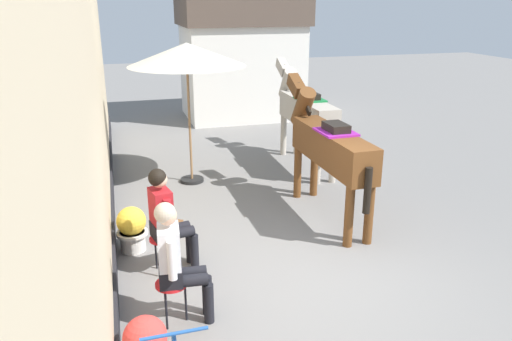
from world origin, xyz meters
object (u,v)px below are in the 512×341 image
at_px(cafe_parasol, 187,55).
at_px(satchel_bag, 176,229).
at_px(saddled_horse_near, 328,146).
at_px(seated_visitor_near, 176,257).
at_px(saddled_horse_far, 305,111).
at_px(seated_visitor_far, 166,215).
at_px(flower_planter_far, 132,228).

xyz_separation_m(cafe_parasol, satchel_bag, (-0.59, -2.24, -2.26)).
distance_m(saddled_horse_near, satchel_bag, 2.64).
bearing_deg(seated_visitor_near, cafe_parasol, 79.24).
relative_size(seated_visitor_near, saddled_horse_far, 0.46).
xyz_separation_m(seated_visitor_far, saddled_horse_near, (2.62, 1.09, 0.38)).
height_order(saddled_horse_far, satchel_bag, saddled_horse_far).
xyz_separation_m(saddled_horse_near, saddled_horse_far, (0.57, 2.46, 0.00)).
xyz_separation_m(flower_planter_far, cafe_parasol, (1.22, 2.53, 2.03)).
xyz_separation_m(seated_visitor_far, flower_planter_far, (-0.42, 0.69, -0.44)).
distance_m(seated_visitor_near, seated_visitor_far, 1.11).
relative_size(flower_planter_far, satchel_bag, 2.29).
bearing_deg(saddled_horse_far, satchel_bag, -139.18).
xyz_separation_m(flower_planter_far, satchel_bag, (0.63, 0.28, -0.23)).
distance_m(seated_visitor_far, saddled_horse_near, 2.87).
distance_m(saddled_horse_near, flower_planter_far, 3.18).
height_order(saddled_horse_near, satchel_bag, saddled_horse_near).
xyz_separation_m(seated_visitor_near, saddled_horse_far, (3.22, 4.65, 0.38)).
height_order(saddled_horse_near, flower_planter_far, saddled_horse_near).
bearing_deg(saddled_horse_near, saddled_horse_far, 76.98).
relative_size(seated_visitor_near, satchel_bag, 4.96).
relative_size(flower_planter_far, cafe_parasol, 0.25).
xyz_separation_m(saddled_horse_near, cafe_parasol, (-1.83, 2.13, 1.20)).
height_order(seated_visitor_near, flower_planter_far, seated_visitor_near).
xyz_separation_m(seated_visitor_near, saddled_horse_near, (2.65, 2.19, 0.38)).
height_order(saddled_horse_near, saddled_horse_far, same).
bearing_deg(saddled_horse_far, seated_visitor_near, -124.65).
bearing_deg(flower_planter_far, cafe_parasol, 64.27).
height_order(seated_visitor_near, saddled_horse_near, saddled_horse_near).
xyz_separation_m(seated_visitor_far, satchel_bag, (0.21, 0.97, -0.68)).
bearing_deg(cafe_parasol, seated_visitor_far, -103.93).
bearing_deg(flower_planter_far, saddled_horse_near, 7.49).
relative_size(seated_visitor_near, seated_visitor_far, 1.00).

